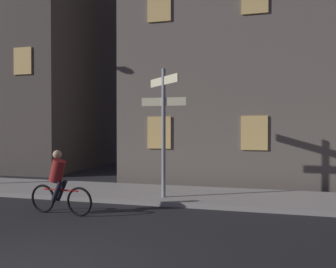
% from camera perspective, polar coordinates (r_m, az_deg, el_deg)
% --- Properties ---
extents(sidewalk_kerb, '(40.00, 2.72, 0.14)m').
position_cam_1_polar(sidewalk_kerb, '(11.05, -2.78, -9.94)').
color(sidewalk_kerb, '#9E9991').
rests_on(sidewalk_kerb, ground_plane).
extents(signpost, '(1.34, 1.14, 3.76)m').
position_cam_1_polar(signpost, '(9.97, -0.74, 2.16)').
color(signpost, gray).
rests_on(signpost, sidewalk_kerb).
extents(cyclist, '(1.82, 0.36, 1.61)m').
position_cam_1_polar(cyclist, '(9.07, -17.76, -8.03)').
color(cyclist, black).
rests_on(cyclist, ground_plane).
extents(building_left_block, '(11.33, 8.32, 15.63)m').
position_cam_1_polar(building_left_block, '(23.12, -25.20, 15.01)').
color(building_left_block, '#4C443D').
rests_on(building_left_block, ground_plane).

